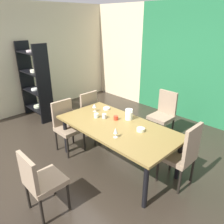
# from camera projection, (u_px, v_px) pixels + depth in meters

# --- Properties ---
(ground_plane) EXTENTS (5.91, 5.89, 0.02)m
(ground_plane) POSITION_uv_depth(u_px,v_px,m) (90.00, 157.00, 4.07)
(ground_plane) COLOR #2D261E
(back_panel_interior) EXTENTS (1.81, 0.10, 2.77)m
(back_panel_interior) POSITION_uv_depth(u_px,v_px,m) (119.00, 53.00, 6.73)
(back_panel_interior) COLOR beige
(back_panel_interior) RESTS_ON ground_plane
(garden_window_panel) EXTENTS (4.10, 0.10, 2.77)m
(garden_window_panel) POSITION_uv_depth(u_px,v_px,m) (216.00, 67.00, 4.78)
(garden_window_panel) COLOR #236D40
(garden_window_panel) RESTS_ON ground_plane
(left_interior_panel) EXTENTS (0.10, 5.89, 2.77)m
(left_interior_panel) POSITION_uv_depth(u_px,v_px,m) (14.00, 61.00, 5.43)
(left_interior_panel) COLOR beige
(left_interior_panel) RESTS_ON ground_plane
(dining_table) EXTENTS (2.06, 1.03, 0.76)m
(dining_table) POSITION_uv_depth(u_px,v_px,m) (117.00, 129.00, 3.59)
(dining_table) COLOR olive
(dining_table) RESTS_ON ground_plane
(chair_left_far) EXTENTS (0.45, 0.44, 0.98)m
(chair_left_far) POSITION_uv_depth(u_px,v_px,m) (93.00, 114.00, 4.52)
(chair_left_far) COLOR gray
(chair_left_far) RESTS_ON ground_plane
(chair_head_near) EXTENTS (0.44, 0.44, 0.91)m
(chair_head_near) POSITION_uv_depth(u_px,v_px,m) (40.00, 180.00, 2.71)
(chair_head_near) COLOR gray
(chair_head_near) RESTS_ON ground_plane
(chair_left_near) EXTENTS (0.45, 0.44, 0.97)m
(chair_left_near) POSITION_uv_depth(u_px,v_px,m) (67.00, 124.00, 4.11)
(chair_left_near) COLOR gray
(chair_left_near) RESTS_ON ground_plane
(chair_right_far) EXTENTS (0.44, 0.44, 1.03)m
(chair_right_far) POSITION_uv_depth(u_px,v_px,m) (183.00, 153.00, 3.17)
(chair_right_far) COLOR gray
(chair_right_far) RESTS_ON ground_plane
(chair_head_far) EXTENTS (0.44, 0.45, 0.99)m
(chair_head_far) POSITION_uv_depth(u_px,v_px,m) (164.00, 112.00, 4.59)
(chair_head_far) COLOR gray
(chair_head_far) RESTS_ON ground_plane
(display_shelf) EXTENTS (0.96, 0.35, 1.87)m
(display_shelf) POSITION_uv_depth(u_px,v_px,m) (35.00, 82.00, 5.36)
(display_shelf) COLOR black
(display_shelf) RESTS_ON ground_plane
(wine_glass_corner) EXTENTS (0.07, 0.07, 0.15)m
(wine_glass_corner) POSITION_uv_depth(u_px,v_px,m) (94.00, 106.00, 4.06)
(wine_glass_corner) COLOR silver
(wine_glass_corner) RESTS_ON dining_table
(wine_glass_left) EXTENTS (0.06, 0.06, 0.15)m
(wine_glass_left) POSITION_uv_depth(u_px,v_px,m) (116.00, 131.00, 3.17)
(wine_glass_left) COLOR silver
(wine_glass_left) RESTS_ON dining_table
(serving_bowl_west) EXTENTS (0.13, 0.13, 0.05)m
(serving_bowl_west) POSITION_uv_depth(u_px,v_px,m) (141.00, 130.00, 3.38)
(serving_bowl_west) COLOR beige
(serving_bowl_west) RESTS_ON dining_table
(serving_bowl_near_window) EXTENTS (0.12, 0.12, 0.04)m
(serving_bowl_near_window) POSITION_uv_depth(u_px,v_px,m) (106.00, 108.00, 4.19)
(serving_bowl_near_window) COLOR white
(serving_bowl_near_window) RESTS_ON dining_table
(cup_center) EXTENTS (0.08, 0.08, 0.08)m
(cup_center) POSITION_uv_depth(u_px,v_px,m) (96.00, 116.00, 3.83)
(cup_center) COLOR silver
(cup_center) RESTS_ON dining_table
(cup_east) EXTENTS (0.07, 0.07, 0.08)m
(cup_east) POSITION_uv_depth(u_px,v_px,m) (104.00, 116.00, 3.80)
(cup_east) COLOR silver
(cup_east) RESTS_ON dining_table
(cup_north) EXTENTS (0.08, 0.08, 0.07)m
(cup_north) POSITION_uv_depth(u_px,v_px,m) (116.00, 118.00, 3.75)
(cup_north) COLOR red
(cup_north) RESTS_ON dining_table
(pitcher_right) EXTENTS (0.14, 0.13, 0.19)m
(pitcher_right) POSITION_uv_depth(u_px,v_px,m) (129.00, 114.00, 3.74)
(pitcher_right) COLOR white
(pitcher_right) RESTS_ON dining_table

